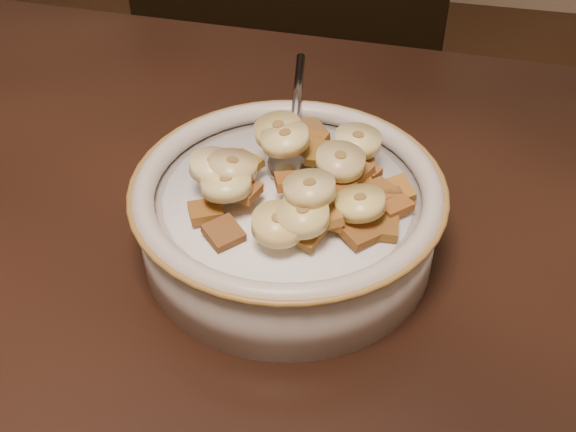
# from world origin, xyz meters

# --- Properties ---
(chair) EXTENTS (0.53, 0.53, 1.01)m
(chair) POSITION_xyz_m (0.05, 0.53, 0.50)
(chair) COLOR black
(chair) RESTS_ON floor
(cereal_bowl) EXTENTS (0.20, 0.20, 0.05)m
(cereal_bowl) POSITION_xyz_m (0.18, 0.13, 0.77)
(cereal_bowl) COLOR #B8AC9F
(cereal_bowl) RESTS_ON table
(milk) EXTENTS (0.16, 0.16, 0.00)m
(milk) POSITION_xyz_m (0.18, 0.13, 0.80)
(milk) COLOR white
(milk) RESTS_ON cereal_bowl
(spoon) EXTENTS (0.04, 0.05, 0.01)m
(spoon) POSITION_xyz_m (0.18, 0.16, 0.80)
(spoon) COLOR #B3B9C6
(spoon) RESTS_ON cereal_bowl
(cereal_square_0) EXTENTS (0.03, 0.03, 0.01)m
(cereal_square_0) POSITION_xyz_m (0.24, 0.14, 0.80)
(cereal_square_0) COLOR brown
(cereal_square_0) RESTS_ON milk
(cereal_square_1) EXTENTS (0.03, 0.03, 0.01)m
(cereal_square_1) POSITION_xyz_m (0.19, 0.12, 0.82)
(cereal_square_1) COLOR #90521B
(cereal_square_1) RESTS_ON milk
(cereal_square_2) EXTENTS (0.03, 0.03, 0.01)m
(cereal_square_2) POSITION_xyz_m (0.15, 0.14, 0.81)
(cereal_square_2) COLOR #90611E
(cereal_square_2) RESTS_ON milk
(cereal_square_3) EXTENTS (0.03, 0.03, 0.01)m
(cereal_square_3) POSITION_xyz_m (0.21, 0.10, 0.81)
(cereal_square_3) COLOR brown
(cereal_square_3) RESTS_ON milk
(cereal_square_4) EXTENTS (0.03, 0.03, 0.01)m
(cereal_square_4) POSITION_xyz_m (0.15, 0.08, 0.80)
(cereal_square_4) COLOR brown
(cereal_square_4) RESTS_ON milk
(cereal_square_5) EXTENTS (0.03, 0.03, 0.01)m
(cereal_square_5) POSITION_xyz_m (0.23, 0.16, 0.80)
(cereal_square_5) COLOR brown
(cereal_square_5) RESTS_ON milk
(cereal_square_6) EXTENTS (0.02, 0.02, 0.01)m
(cereal_square_6) POSITION_xyz_m (0.22, 0.11, 0.81)
(cereal_square_6) COLOR brown
(cereal_square_6) RESTS_ON milk
(cereal_square_7) EXTENTS (0.03, 0.03, 0.01)m
(cereal_square_7) POSITION_xyz_m (0.25, 0.13, 0.81)
(cereal_square_7) COLOR brown
(cereal_square_7) RESTS_ON milk
(cereal_square_8) EXTENTS (0.03, 0.03, 0.01)m
(cereal_square_8) POSITION_xyz_m (0.14, 0.10, 0.80)
(cereal_square_8) COLOR brown
(cereal_square_8) RESTS_ON milk
(cereal_square_9) EXTENTS (0.03, 0.03, 0.01)m
(cereal_square_9) POSITION_xyz_m (0.14, 0.12, 0.81)
(cereal_square_9) COLOR brown
(cereal_square_9) RESTS_ON milk
(cereal_square_10) EXTENTS (0.03, 0.03, 0.01)m
(cereal_square_10) POSITION_xyz_m (0.23, 0.14, 0.81)
(cereal_square_10) COLOR #985F1B
(cereal_square_10) RESTS_ON milk
(cereal_square_11) EXTENTS (0.03, 0.03, 0.01)m
(cereal_square_11) POSITION_xyz_m (0.25, 0.14, 0.80)
(cereal_square_11) COLOR #955D1D
(cereal_square_11) RESTS_ON milk
(cereal_square_12) EXTENTS (0.02, 0.02, 0.01)m
(cereal_square_12) POSITION_xyz_m (0.23, 0.13, 0.81)
(cereal_square_12) COLOR #98621E
(cereal_square_12) RESTS_ON milk
(cereal_square_13) EXTENTS (0.03, 0.03, 0.01)m
(cereal_square_13) POSITION_xyz_m (0.22, 0.11, 0.81)
(cereal_square_13) COLOR brown
(cereal_square_13) RESTS_ON milk
(cereal_square_14) EXTENTS (0.03, 0.03, 0.01)m
(cereal_square_14) POSITION_xyz_m (0.21, 0.10, 0.81)
(cereal_square_14) COLOR brown
(cereal_square_14) RESTS_ON milk
(cereal_square_15) EXTENTS (0.03, 0.03, 0.01)m
(cereal_square_15) POSITION_xyz_m (0.24, 0.14, 0.81)
(cereal_square_15) COLOR brown
(cereal_square_15) RESTS_ON milk
(cereal_square_16) EXTENTS (0.03, 0.03, 0.01)m
(cereal_square_16) POSITION_xyz_m (0.23, 0.10, 0.80)
(cereal_square_16) COLOR brown
(cereal_square_16) RESTS_ON milk
(cereal_square_17) EXTENTS (0.02, 0.02, 0.01)m
(cereal_square_17) POSITION_xyz_m (0.25, 0.11, 0.80)
(cereal_square_17) COLOR brown
(cereal_square_17) RESTS_ON milk
(cereal_square_18) EXTENTS (0.03, 0.03, 0.01)m
(cereal_square_18) POSITION_xyz_m (0.22, 0.18, 0.80)
(cereal_square_18) COLOR brown
(cereal_square_18) RESTS_ON milk
(cereal_square_19) EXTENTS (0.02, 0.02, 0.01)m
(cereal_square_19) POSITION_xyz_m (0.19, 0.18, 0.81)
(cereal_square_19) COLOR brown
(cereal_square_19) RESTS_ON milk
(cereal_square_20) EXTENTS (0.02, 0.02, 0.01)m
(cereal_square_20) POSITION_xyz_m (0.22, 0.16, 0.81)
(cereal_square_20) COLOR brown
(cereal_square_20) RESTS_ON milk
(cereal_square_21) EXTENTS (0.02, 0.02, 0.01)m
(cereal_square_21) POSITION_xyz_m (0.20, 0.16, 0.82)
(cereal_square_21) COLOR olive
(cereal_square_21) RESTS_ON milk
(cereal_square_22) EXTENTS (0.03, 0.03, 0.01)m
(cereal_square_22) POSITION_xyz_m (0.18, 0.20, 0.81)
(cereal_square_22) COLOR brown
(cereal_square_22) RESTS_ON milk
(cereal_square_23) EXTENTS (0.03, 0.03, 0.01)m
(cereal_square_23) POSITION_xyz_m (0.22, 0.15, 0.81)
(cereal_square_23) COLOR brown
(cereal_square_23) RESTS_ON milk
(cereal_square_24) EXTENTS (0.02, 0.02, 0.01)m
(cereal_square_24) POSITION_xyz_m (0.16, 0.12, 0.81)
(cereal_square_24) COLOR brown
(cereal_square_24) RESTS_ON milk
(cereal_square_25) EXTENTS (0.03, 0.03, 0.01)m
(cereal_square_25) POSITION_xyz_m (0.20, 0.09, 0.81)
(cereal_square_25) COLOR brown
(cereal_square_25) RESTS_ON milk
(cereal_square_26) EXTENTS (0.02, 0.02, 0.01)m
(cereal_square_26) POSITION_xyz_m (0.22, 0.13, 0.81)
(cereal_square_26) COLOR brown
(cereal_square_26) RESTS_ON milk
(cereal_square_27) EXTENTS (0.02, 0.02, 0.01)m
(cereal_square_27) POSITION_xyz_m (0.21, 0.13, 0.81)
(cereal_square_27) COLOR brown
(cereal_square_27) RESTS_ON milk
(banana_slice_0) EXTENTS (0.04, 0.04, 0.02)m
(banana_slice_0) POSITION_xyz_m (0.15, 0.11, 0.82)
(banana_slice_0) COLOR #D7C375
(banana_slice_0) RESTS_ON milk
(banana_slice_1) EXTENTS (0.04, 0.04, 0.02)m
(banana_slice_1) POSITION_xyz_m (0.18, 0.15, 0.83)
(banana_slice_1) COLOR #F9EF9A
(banana_slice_1) RESTS_ON milk
(banana_slice_2) EXTENTS (0.04, 0.04, 0.01)m
(banana_slice_2) POSITION_xyz_m (0.20, 0.11, 0.83)
(banana_slice_2) COLOR #DED07F
(banana_slice_2) RESTS_ON milk
(banana_slice_3) EXTENTS (0.03, 0.03, 0.02)m
(banana_slice_3) POSITION_xyz_m (0.15, 0.13, 0.82)
(banana_slice_3) COLOR #E3CB84
(banana_slice_3) RESTS_ON milk
(banana_slice_4) EXTENTS (0.04, 0.04, 0.01)m
(banana_slice_4) POSITION_xyz_m (0.14, 0.12, 0.82)
(banana_slice_4) COLOR #FFE5A8
(banana_slice_4) RESTS_ON milk
(banana_slice_5) EXTENTS (0.04, 0.04, 0.02)m
(banana_slice_5) POSITION_xyz_m (0.17, 0.16, 0.83)
(banana_slice_5) COLOR #D1C06F
(banana_slice_5) RESTS_ON milk
(banana_slice_6) EXTENTS (0.04, 0.04, 0.01)m
(banana_slice_6) POSITION_xyz_m (0.19, 0.08, 0.82)
(banana_slice_6) COLOR #FFDD7F
(banana_slice_6) RESTS_ON milk
(banana_slice_7) EXTENTS (0.04, 0.04, 0.01)m
(banana_slice_7) POSITION_xyz_m (0.20, 0.09, 0.82)
(banana_slice_7) COLOR tan
(banana_slice_7) RESTS_ON milk
(banana_slice_8) EXTENTS (0.04, 0.04, 0.01)m
(banana_slice_8) POSITION_xyz_m (0.22, 0.17, 0.82)
(banana_slice_8) COLOR #F8EEA2
(banana_slice_8) RESTS_ON milk
(banana_slice_9) EXTENTS (0.04, 0.04, 0.02)m
(banana_slice_9) POSITION_xyz_m (0.23, 0.11, 0.82)
(banana_slice_9) COLOR #D2C46C
(banana_slice_9) RESTS_ON milk
(banana_slice_10) EXTENTS (0.04, 0.04, 0.01)m
(banana_slice_10) POSITION_xyz_m (0.21, 0.14, 0.83)
(banana_slice_10) COLOR tan
(banana_slice_10) RESTS_ON milk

